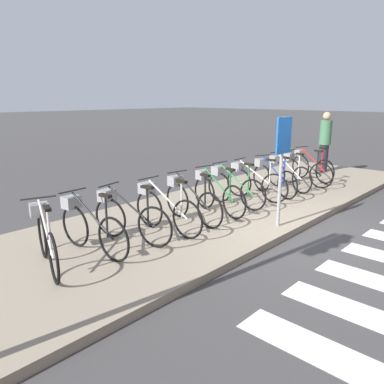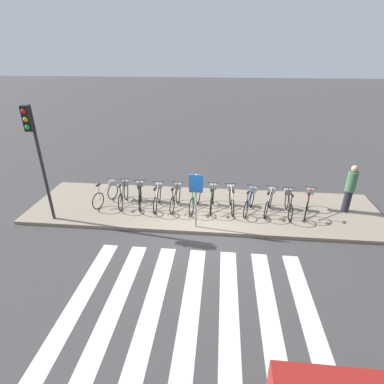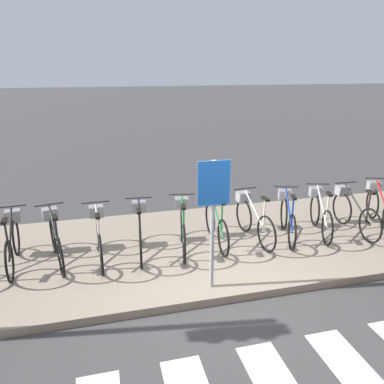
{
  "view_description": "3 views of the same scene",
  "coord_description": "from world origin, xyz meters",
  "px_view_note": "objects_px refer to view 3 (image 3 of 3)",
  "views": [
    {
      "loc": [
        -5.73,
        -2.85,
        2.31
      ],
      "look_at": [
        -1.41,
        1.2,
        0.8
      ],
      "focal_mm": 35.0,
      "sensor_mm": 36.0,
      "label": 1
    },
    {
      "loc": [
        0.55,
        -8.19,
        5.48
      ],
      "look_at": [
        -0.38,
        1.15,
        0.98
      ],
      "focal_mm": 28.0,
      "sensor_mm": 36.0,
      "label": 2
    },
    {
      "loc": [
        -1.6,
        -4.19,
        3.15
      ],
      "look_at": [
        -0.17,
        1.47,
        1.18
      ],
      "focal_mm": 35.0,
      "sensor_mm": 36.0,
      "label": 3
    }
  ],
  "objects_px": {
    "parked_bicycle_3": "(99,235)",
    "parked_bicycle_5": "(183,225)",
    "parked_bicycle_1": "(13,240)",
    "parked_bicycle_7": "(252,217)",
    "sign_post": "(213,204)",
    "parked_bicycle_9": "(320,212)",
    "parked_bicycle_2": "(55,237)",
    "parked_bicycle_10": "(353,210)",
    "parked_bicycle_8": "(287,215)",
    "parked_bicycle_11": "(379,204)",
    "parked_bicycle_4": "(140,229)",
    "parked_bicycle_6": "(215,220)"
  },
  "relations": [
    {
      "from": "parked_bicycle_1",
      "to": "parked_bicycle_5",
      "type": "distance_m",
      "value": 2.74
    },
    {
      "from": "parked_bicycle_7",
      "to": "parked_bicycle_9",
      "type": "distance_m",
      "value": 1.35
    },
    {
      "from": "parked_bicycle_9",
      "to": "sign_post",
      "type": "relative_size",
      "value": 0.78
    },
    {
      "from": "parked_bicycle_3",
      "to": "parked_bicycle_8",
      "type": "distance_m",
      "value": 3.39
    },
    {
      "from": "parked_bicycle_3",
      "to": "parked_bicycle_11",
      "type": "distance_m",
      "value": 5.44
    },
    {
      "from": "sign_post",
      "to": "parked_bicycle_2",
      "type": "bearing_deg",
      "value": 148.4
    },
    {
      "from": "parked_bicycle_4",
      "to": "parked_bicycle_5",
      "type": "bearing_deg",
      "value": 0.34
    },
    {
      "from": "parked_bicycle_5",
      "to": "parked_bicycle_9",
      "type": "bearing_deg",
      "value": -0.61
    },
    {
      "from": "parked_bicycle_5",
      "to": "parked_bicycle_6",
      "type": "distance_m",
      "value": 0.61
    },
    {
      "from": "parked_bicycle_3",
      "to": "parked_bicycle_7",
      "type": "bearing_deg",
      "value": 1.79
    },
    {
      "from": "parked_bicycle_7",
      "to": "parked_bicycle_8",
      "type": "bearing_deg",
      "value": -6.22
    },
    {
      "from": "parked_bicycle_5",
      "to": "sign_post",
      "type": "height_order",
      "value": "sign_post"
    },
    {
      "from": "parked_bicycle_11",
      "to": "parked_bicycle_1",
      "type": "bearing_deg",
      "value": 179.55
    },
    {
      "from": "parked_bicycle_7",
      "to": "parked_bicycle_5",
      "type": "bearing_deg",
      "value": -178.61
    },
    {
      "from": "parked_bicycle_3",
      "to": "parked_bicycle_5",
      "type": "height_order",
      "value": "same"
    },
    {
      "from": "parked_bicycle_1",
      "to": "parked_bicycle_6",
      "type": "xyz_separation_m",
      "value": [
        3.35,
        -0.02,
        0.0
      ]
    },
    {
      "from": "parked_bicycle_8",
      "to": "parked_bicycle_5",
      "type": "bearing_deg",
      "value": 178.82
    },
    {
      "from": "parked_bicycle_3",
      "to": "parked_bicycle_5",
      "type": "distance_m",
      "value": 1.42
    },
    {
      "from": "parked_bicycle_3",
      "to": "parked_bicycle_10",
      "type": "bearing_deg",
      "value": -0.57
    },
    {
      "from": "parked_bicycle_11",
      "to": "sign_post",
      "type": "height_order",
      "value": "sign_post"
    },
    {
      "from": "parked_bicycle_2",
      "to": "parked_bicycle_7",
      "type": "bearing_deg",
      "value": -0.04
    },
    {
      "from": "parked_bicycle_9",
      "to": "parked_bicycle_11",
      "type": "xyz_separation_m",
      "value": [
        1.37,
        0.05,
        0.0
      ]
    },
    {
      "from": "parked_bicycle_2",
      "to": "parked_bicycle_4",
      "type": "height_order",
      "value": "same"
    },
    {
      "from": "parked_bicycle_11",
      "to": "sign_post",
      "type": "xyz_separation_m",
      "value": [
        -3.9,
        -1.36,
        0.86
      ]
    },
    {
      "from": "parked_bicycle_10",
      "to": "parked_bicycle_3",
      "type": "bearing_deg",
      "value": 179.43
    },
    {
      "from": "parked_bicycle_4",
      "to": "sign_post",
      "type": "height_order",
      "value": "sign_post"
    },
    {
      "from": "parked_bicycle_4",
      "to": "parked_bicycle_5",
      "type": "height_order",
      "value": "same"
    },
    {
      "from": "sign_post",
      "to": "parked_bicycle_9",
      "type": "bearing_deg",
      "value": 27.26
    },
    {
      "from": "parked_bicycle_9",
      "to": "parked_bicycle_11",
      "type": "height_order",
      "value": "same"
    },
    {
      "from": "parked_bicycle_10",
      "to": "parked_bicycle_11",
      "type": "height_order",
      "value": "same"
    },
    {
      "from": "parked_bicycle_7",
      "to": "parked_bicycle_9",
      "type": "height_order",
      "value": "same"
    },
    {
      "from": "parked_bicycle_2",
      "to": "parked_bicycle_11",
      "type": "distance_m",
      "value": 6.13
    },
    {
      "from": "parked_bicycle_1",
      "to": "parked_bicycle_9",
      "type": "relative_size",
      "value": 1.04
    },
    {
      "from": "parked_bicycle_6",
      "to": "parked_bicycle_9",
      "type": "relative_size",
      "value": 1.04
    },
    {
      "from": "parked_bicycle_2",
      "to": "parked_bicycle_10",
      "type": "height_order",
      "value": "same"
    },
    {
      "from": "parked_bicycle_1",
      "to": "parked_bicycle_7",
      "type": "relative_size",
      "value": 1.0
    },
    {
      "from": "parked_bicycle_1",
      "to": "parked_bicycle_4",
      "type": "relative_size",
      "value": 1.0
    },
    {
      "from": "parked_bicycle_6",
      "to": "parked_bicycle_10",
      "type": "height_order",
      "value": "same"
    },
    {
      "from": "parked_bicycle_2",
      "to": "parked_bicycle_6",
      "type": "height_order",
      "value": "same"
    },
    {
      "from": "parked_bicycle_8",
      "to": "parked_bicycle_10",
      "type": "bearing_deg",
      "value": -2.56
    },
    {
      "from": "parked_bicycle_7",
      "to": "parked_bicycle_1",
      "type": "bearing_deg",
      "value": 179.35
    },
    {
      "from": "parked_bicycle_1",
      "to": "parked_bicycle_2",
      "type": "height_order",
      "value": "same"
    },
    {
      "from": "parked_bicycle_7",
      "to": "parked_bicycle_9",
      "type": "bearing_deg",
      "value": -2.55
    },
    {
      "from": "parked_bicycle_1",
      "to": "parked_bicycle_6",
      "type": "relative_size",
      "value": 1.0
    },
    {
      "from": "parked_bicycle_2",
      "to": "parked_bicycle_10",
      "type": "bearing_deg",
      "value": -1.42
    },
    {
      "from": "parked_bicycle_1",
      "to": "parked_bicycle_11",
      "type": "relative_size",
      "value": 1.05
    },
    {
      "from": "parked_bicycle_2",
      "to": "parked_bicycle_7",
      "type": "distance_m",
      "value": 3.41
    },
    {
      "from": "parked_bicycle_2",
      "to": "parked_bicycle_4",
      "type": "distance_m",
      "value": 1.37
    },
    {
      "from": "parked_bicycle_3",
      "to": "sign_post",
      "type": "distance_m",
      "value": 2.18
    },
    {
      "from": "parked_bicycle_6",
      "to": "parked_bicycle_2",
      "type": "bearing_deg",
      "value": -179.5
    }
  ]
}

